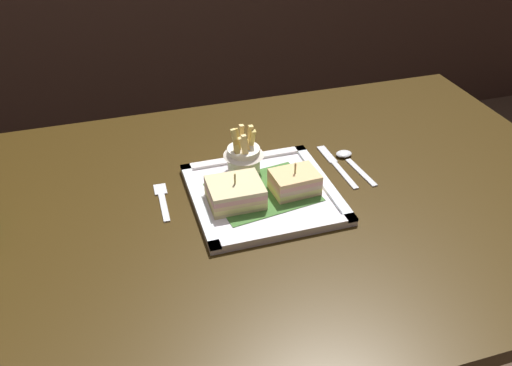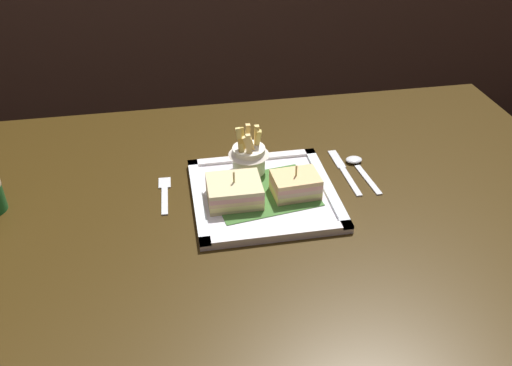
# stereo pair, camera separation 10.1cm
# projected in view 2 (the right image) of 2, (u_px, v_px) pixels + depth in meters

# --- Properties ---
(dining_table) EXTENTS (1.39, 0.87, 0.72)m
(dining_table) POSITION_uv_depth(u_px,v_px,m) (249.00, 247.00, 1.09)
(dining_table) COLOR #34240B
(dining_table) RESTS_ON ground_plane
(square_plate) EXTENTS (0.27, 0.27, 0.02)m
(square_plate) POSITION_uv_depth(u_px,v_px,m) (264.00, 194.00, 1.04)
(square_plate) COLOR silver
(square_plate) RESTS_ON dining_table
(sandwich_half_left) EXTENTS (0.10, 0.09, 0.06)m
(sandwich_half_left) POSITION_uv_depth(u_px,v_px,m) (234.00, 192.00, 1.00)
(sandwich_half_left) COLOR #D1BE7C
(sandwich_half_left) RESTS_ON square_plate
(sandwich_half_right) EXTENTS (0.09, 0.07, 0.07)m
(sandwich_half_right) POSITION_uv_depth(u_px,v_px,m) (296.00, 186.00, 1.02)
(sandwich_half_right) COLOR #DCB57C
(sandwich_half_right) RESTS_ON square_plate
(fries_cup) EXTENTS (0.08, 0.08, 0.11)m
(fries_cup) POSITION_uv_depth(u_px,v_px,m) (249.00, 154.00, 1.08)
(fries_cup) COLOR white
(fries_cup) RESTS_ON square_plate
(fork) EXTENTS (0.03, 0.12, 0.00)m
(fork) POSITION_uv_depth(u_px,v_px,m) (165.00, 193.00, 1.05)
(fork) COLOR silver
(fork) RESTS_ON dining_table
(knife) EXTENTS (0.02, 0.17, 0.00)m
(knife) POSITION_uv_depth(u_px,v_px,m) (343.00, 170.00, 1.12)
(knife) COLOR silver
(knife) RESTS_ON dining_table
(spoon) EXTENTS (0.03, 0.14, 0.01)m
(spoon) POSITION_uv_depth(u_px,v_px,m) (358.00, 165.00, 1.13)
(spoon) COLOR silver
(spoon) RESTS_ON dining_table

